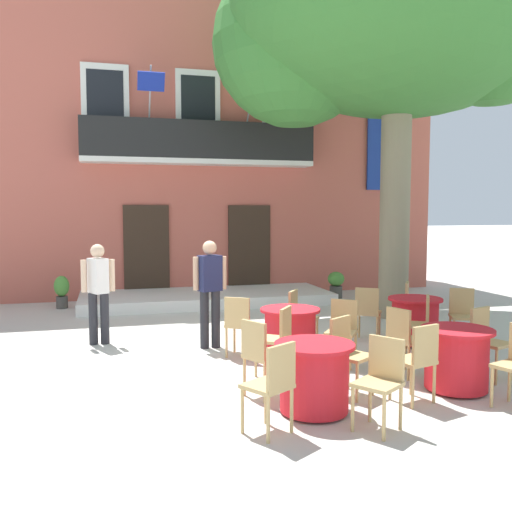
{
  "coord_description": "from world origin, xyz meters",
  "views": [
    {
      "loc": [
        -1.81,
        -8.71,
        2.17
      ],
      "look_at": [
        0.91,
        1.41,
        1.3
      ],
      "focal_mm": 38.61,
      "sensor_mm": 36.0,
      "label": 1
    }
  ],
  "objects": [
    {
      "name": "entrance_step_platform",
      "position": [
        0.38,
        3.93,
        0.12
      ],
      "size": [
        5.75,
        2.13,
        0.25
      ],
      "primitive_type": "cube",
      "color": "silver",
      "rests_on": "ground"
    },
    {
      "name": "cafe_chair_near_tree_0",
      "position": [
        1.51,
        -3.35,
        0.53
      ],
      "size": [
        0.49,
        0.49,
        0.91
      ],
      "color": "tan",
      "rests_on": "ground"
    },
    {
      "name": "cafe_chair_front_3",
      "position": [
        0.77,
        -3.89,
        0.53
      ],
      "size": [
        0.56,
        0.56,
        0.91
      ],
      "color": "tan",
      "rests_on": "ground"
    },
    {
      "name": "cafe_chair_middle_0",
      "position": [
        1.34,
        -1.66,
        0.53
      ],
      "size": [
        0.56,
        0.56,
        0.91
      ],
      "color": "tan",
      "rests_on": "ground"
    },
    {
      "name": "pedestrian_near_entrance",
      "position": [
        -1.99,
        0.45,
        0.92
      ],
      "size": [
        0.53,
        0.4,
        1.63
      ],
      "color": "#232328",
      "rests_on": "ground"
    },
    {
      "name": "cafe_table_front",
      "position": [
        0.29,
        -3.31,
        0.39
      ],
      "size": [
        0.86,
        0.86,
        0.76
      ],
      "color": "red",
      "rests_on": "ground"
    },
    {
      "name": "ground_planter_right",
      "position": [
        3.61,
        3.82,
        0.37
      ],
      "size": [
        0.41,
        0.41,
        0.66
      ],
      "color": "#47423D",
      "rests_on": "ground"
    },
    {
      "name": "cafe_chair_middle_3",
      "position": [
        0.32,
        -1.92,
        0.53
      ],
      "size": [
        0.56,
        0.56,
        0.91
      ],
      "color": "tan",
      "rests_on": "ground"
    },
    {
      "name": "cafe_chair_far_side_2",
      "position": [
        2.64,
        -1.56,
        0.53
      ],
      "size": [
        0.55,
        0.55,
        0.91
      ],
      "color": "tan",
      "rests_on": "ground"
    },
    {
      "name": "pedestrian_by_tree",
      "position": [
        -0.29,
        -0.25,
        0.96
      ],
      "size": [
        0.53,
        0.32,
        1.7
      ],
      "color": "#232328",
      "rests_on": "ground"
    },
    {
      "name": "cafe_chair_front_2",
      "position": [
        -0.31,
        -3.77,
        0.53
      ],
      "size": [
        0.55,
        0.55,
        0.91
      ],
      "color": "tan",
      "rests_on": "ground"
    },
    {
      "name": "ground_plane",
      "position": [
        0.0,
        0.0,
        0.0
      ],
      "size": [
        120.0,
        120.0,
        0.0
      ],
      "primitive_type": "plane",
      "color": "beige"
    },
    {
      "name": "cafe_table_middle",
      "position": [
        0.7,
        -1.27,
        0.39
      ],
      "size": [
        0.86,
        0.86,
        0.76
      ],
      "color": "red",
      "rests_on": "ground"
    },
    {
      "name": "cafe_chair_near_tree_2",
      "position": [
        2.88,
        -2.74,
        0.53
      ],
      "size": [
        0.51,
        0.51,
        0.91
      ],
      "color": "tan",
      "rests_on": "ground"
    },
    {
      "name": "cafe_chair_far_side_0",
      "position": [
        3.32,
        -0.21,
        0.53
      ],
      "size": [
        0.56,
        0.56,
        0.91
      ],
      "color": "tan",
      "rests_on": "ground"
    },
    {
      "name": "cafe_table_near_tree",
      "position": [
        2.21,
        -3.07,
        0.39
      ],
      "size": [
        0.86,
        0.86,
        0.76
      ],
      "color": "red",
      "rests_on": "ground"
    },
    {
      "name": "cafe_chair_far_side_1",
      "position": [
        2.3,
        -0.52,
        0.53
      ],
      "size": [
        0.56,
        0.56,
        0.91
      ],
      "color": "tan",
      "rests_on": "ground"
    },
    {
      "name": "cafe_chair_far_side_3",
      "position": [
        3.68,
        -1.12,
        0.53
      ],
      "size": [
        0.53,
        0.53,
        0.91
      ],
      "color": "tan",
      "rests_on": "ground"
    },
    {
      "name": "cafe_table_far_side",
      "position": [
        2.97,
        -0.88,
        0.39
      ],
      "size": [
        0.86,
        0.86,
        0.76
      ],
      "color": "red",
      "rests_on": "ground"
    },
    {
      "name": "cafe_chair_front_0",
      "position": [
        0.88,
        -2.85,
        0.53
      ],
      "size": [
        0.55,
        0.55,
        0.91
      ],
      "color": "tan",
      "rests_on": "ground"
    },
    {
      "name": "cafe_chair_near_tree_3",
      "position": [
        1.88,
        -2.39,
        0.53
      ],
      "size": [
        0.51,
        0.51,
        0.91
      ],
      "color": "tan",
      "rests_on": "ground"
    },
    {
      "name": "ground_planter_left",
      "position": [
        -2.84,
        4.08,
        0.4
      ],
      "size": [
        0.33,
        0.33,
        0.73
      ],
      "color": "#47423D",
      "rests_on": "ground"
    },
    {
      "name": "cafe_chair_front_1",
      "position": [
        -0.14,
        -2.69,
        0.53
      ],
      "size": [
        0.54,
        0.54,
        0.91
      ],
      "color": "tan",
      "rests_on": "ground"
    },
    {
      "name": "building_facade",
      "position": [
        0.39,
        6.99,
        3.75
      ],
      "size": [
        13.0,
        5.09,
        7.5
      ],
      "color": "#BC5B4C",
      "rests_on": "ground"
    },
    {
      "name": "plane_tree",
      "position": [
        3.66,
        1.32,
        5.89
      ],
      "size": [
        6.88,
        6.04,
        8.05
      ],
      "color": "#7F755B",
      "rests_on": "ground"
    },
    {
      "name": "cafe_chair_middle_2",
      "position": [
        0.03,
        -0.93,
        0.53
      ],
      "size": [
        0.55,
        0.55,
        0.91
      ],
      "color": "tan",
      "rests_on": "ground"
    },
    {
      "name": "cafe_chair_middle_1",
      "position": [
        1.07,
        -0.62,
        0.53
      ],
      "size": [
        0.56,
        0.56,
        0.91
      ],
      "color": "tan",
      "rests_on": "ground"
    }
  ]
}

